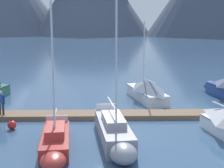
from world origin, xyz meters
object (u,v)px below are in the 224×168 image
mooring_buoy_inner_mooring (12,125)px  sailboat_mid_dock_port (55,141)px  sailboat_mid_dock_starboard (114,132)px  person_on_dock (1,101)px  sailboat_far_berth (146,90)px

mooring_buoy_inner_mooring → sailboat_mid_dock_port: bearing=-48.8°
sailboat_mid_dock_starboard → sailboat_mid_dock_port: bearing=-160.5°
person_on_dock → mooring_buoy_inner_mooring: person_on_dock is taller
sailboat_mid_dock_starboard → mooring_buoy_inner_mooring: size_ratio=13.60×
sailboat_mid_dock_port → person_on_dock: 7.45m
sailboat_mid_dock_port → person_on_dock: bearing=127.2°
sailboat_mid_dock_starboard → person_on_dock: 8.99m
sailboat_mid_dock_port → sailboat_mid_dock_starboard: 3.28m
sailboat_mid_dock_starboard → person_on_dock: sailboat_mid_dock_starboard is taller
sailboat_mid_dock_starboard → sailboat_far_berth: size_ratio=1.16×
sailboat_mid_dock_port → mooring_buoy_inner_mooring: 4.85m
sailboat_mid_dock_port → sailboat_mid_dock_starboard: size_ratio=0.89×
sailboat_mid_dock_port → person_on_dock: size_ratio=4.49×
mooring_buoy_inner_mooring → sailboat_far_berth: bearing=40.2°
sailboat_far_berth → mooring_buoy_inner_mooring: bearing=-139.8°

